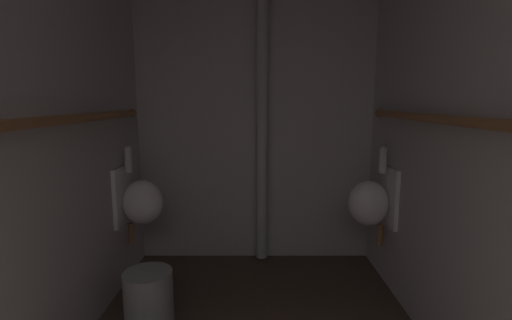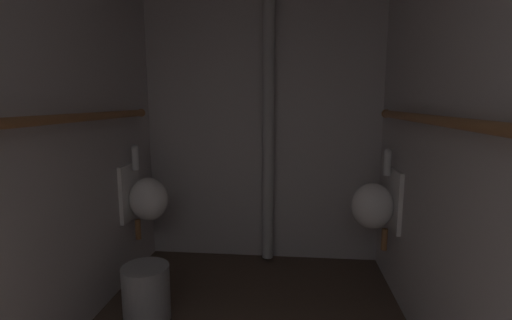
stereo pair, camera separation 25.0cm
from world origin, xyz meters
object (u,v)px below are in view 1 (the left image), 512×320
object	(u,v)px
waste_bin	(148,300)
urinal_left_mid	(139,201)
urinal_right_mid	(370,201)
standpipe_back_wall	(261,120)

from	to	relation	value
waste_bin	urinal_left_mid	bearing A→B (deg)	110.34
urinal_right_mid	standpipe_back_wall	xyz separation A→B (m)	(-0.81, 0.45, 0.58)
urinal_right_mid	standpipe_back_wall	size ratio (longest dim) A/B	0.31
urinal_right_mid	standpipe_back_wall	bearing A→B (deg)	151.14
urinal_right_mid	urinal_left_mid	bearing A→B (deg)	179.14
urinal_right_mid	waste_bin	world-z (taller)	urinal_right_mid
urinal_left_mid	standpipe_back_wall	distance (m)	1.17
urinal_left_mid	standpipe_back_wall	world-z (taller)	standpipe_back_wall
urinal_left_mid	waste_bin	xyz separation A→B (m)	(0.21, -0.56, -0.48)
urinal_left_mid	urinal_right_mid	bearing A→B (deg)	-0.86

